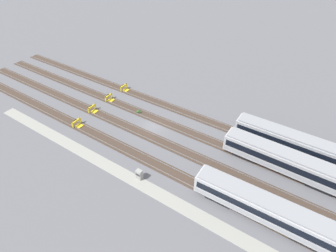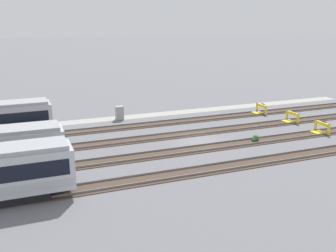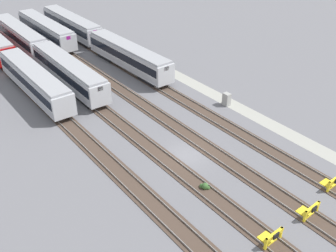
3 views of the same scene
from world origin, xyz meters
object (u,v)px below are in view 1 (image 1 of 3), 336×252
object	(u,v)px
electrical_cabinet	(139,174)
subway_car_back_row_leftmost	(264,208)
subway_car_front_row_right_inner	(291,142)
weed_clump	(139,112)
bumper_stop_middle_track	(110,98)
subway_car_back_row_centre	(284,160)
bumper_stop_nearest_track	(78,124)
bumper_stop_far_inner_track	(125,88)
bumper_stop_near_inner_track	(93,109)

from	to	relation	value
electrical_cabinet	subway_car_back_row_leftmost	bearing A→B (deg)	11.55
subway_car_front_row_right_inner	weed_clump	bearing A→B (deg)	-169.71
subway_car_front_row_right_inner	bumper_stop_middle_track	world-z (taller)	subway_car_front_row_right_inner
bumper_stop_middle_track	weed_clump	distance (m)	7.72
subway_car_back_row_centre	electrical_cabinet	xyz separation A→B (m)	(-16.93, -12.97, -1.24)
subway_car_front_row_right_inner	electrical_cabinet	world-z (taller)	subway_car_front_row_right_inner
subway_car_back_row_leftmost	weed_clump	bearing A→B (deg)	161.04
bumper_stop_nearest_track	bumper_stop_middle_track	distance (m)	9.51
subway_car_front_row_right_inner	electrical_cabinet	bearing A→B (deg)	-133.76
bumper_stop_middle_track	bumper_stop_far_inner_track	size ratio (longest dim) A/B	1.00
subway_car_front_row_right_inner	subway_car_back_row_leftmost	xyz separation A→B (m)	(0.00, -14.22, 0.00)
subway_car_front_row_right_inner	weed_clump	world-z (taller)	subway_car_front_row_right_inner
bumper_stop_nearest_track	bumper_stop_middle_track	bearing A→B (deg)	95.59
subway_car_back_row_leftmost	electrical_cabinet	world-z (taller)	subway_car_back_row_leftmost
bumper_stop_nearest_track	bumper_stop_far_inner_track	xyz separation A→B (m)	(-0.90, 14.20, 0.00)
subway_car_back_row_centre	bumper_stop_far_inner_track	distance (m)	35.12
bumper_stop_nearest_track	bumper_stop_middle_track	world-z (taller)	same
subway_car_back_row_centre	bumper_stop_nearest_track	size ratio (longest dim) A/B	9.00
bumper_stop_middle_track	bumper_stop_far_inner_track	xyz separation A→B (m)	(0.02, 4.73, 0.00)
bumper_stop_far_inner_track	weed_clump	distance (m)	9.14
subway_car_front_row_right_inner	subway_car_back_row_leftmost	size ratio (longest dim) A/B	1.00
subway_car_back_row_leftmost	electrical_cabinet	distance (m)	17.32
subway_car_back_row_leftmost	bumper_stop_nearest_track	size ratio (longest dim) A/B	9.01
bumper_stop_far_inner_track	subway_car_back_row_centre	bearing A→B (deg)	-7.74
bumper_stop_far_inner_track	electrical_cabinet	bearing A→B (deg)	-44.77
subway_car_back_row_leftmost	weed_clump	size ratio (longest dim) A/B	19.62
bumper_stop_nearest_track	bumper_stop_near_inner_track	distance (m)	4.83
subway_car_front_row_right_inner	subway_car_back_row_leftmost	world-z (taller)	same
subway_car_back_row_leftmost	subway_car_back_row_centre	distance (m)	9.51
bumper_stop_nearest_track	bumper_stop_near_inner_track	bearing A→B (deg)	101.29
bumper_stop_far_inner_track	weed_clump	world-z (taller)	bumper_stop_far_inner_track
bumper_stop_nearest_track	bumper_stop_near_inner_track	xyz separation A→B (m)	(-0.95, 4.74, 0.00)
subway_car_back_row_centre	bumper_stop_nearest_track	distance (m)	35.20
bumper_stop_near_inner_track	weed_clump	bearing A→B (deg)	30.33
bumper_stop_nearest_track	electrical_cabinet	world-z (taller)	electrical_cabinet
bumper_stop_nearest_track	electrical_cabinet	size ratio (longest dim) A/B	1.25
bumper_stop_middle_track	subway_car_front_row_right_inner	bearing A→B (deg)	7.71
subway_car_front_row_right_inner	subway_car_back_row_centre	world-z (taller)	same
bumper_stop_nearest_track	bumper_stop_middle_track	xyz separation A→B (m)	(-0.93, 9.47, 0.00)
electrical_cabinet	bumper_stop_nearest_track	bearing A→B (deg)	168.32
subway_car_back_row_centre	bumper_stop_middle_track	world-z (taller)	subway_car_back_row_centre
subway_car_back_row_leftmost	bumper_stop_far_inner_track	xyz separation A→B (m)	(-34.77, 14.24, -1.53)
subway_car_back_row_centre	bumper_stop_far_inner_track	size ratio (longest dim) A/B	9.01
subway_car_back_row_centre	electrical_cabinet	world-z (taller)	subway_car_back_row_centre
subway_car_front_row_right_inner	subway_car_back_row_leftmost	distance (m)	14.22
subway_car_back_row_centre	bumper_stop_nearest_track	xyz separation A→B (m)	(-33.87, -9.47, -1.53)
subway_car_back_row_leftmost	bumper_stop_nearest_track	xyz separation A→B (m)	(-33.87, 0.04, -1.53)
bumper_stop_far_inner_track	electrical_cabinet	size ratio (longest dim) A/B	1.25
bumper_stop_near_inner_track	electrical_cabinet	distance (m)	19.69
bumper_stop_middle_track	bumper_stop_far_inner_track	distance (m)	4.73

